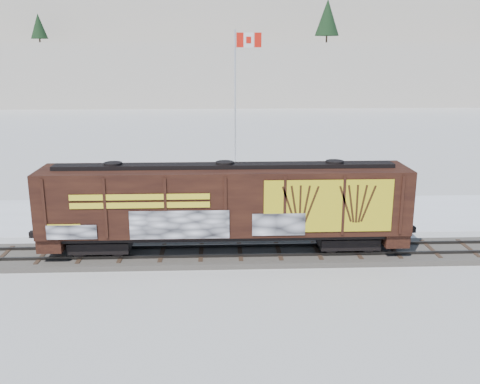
{
  "coord_description": "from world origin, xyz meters",
  "views": [
    {
      "loc": [
        -1.09,
        -25.83,
        10.22
      ],
      "look_at": [
        0.12,
        3.0,
        2.68
      ],
      "focal_mm": 40.0,
      "sensor_mm": 36.0,
      "label": 1
    }
  ],
  "objects_px": {
    "flagpole": "(237,136)",
    "car_dark": "(318,207)",
    "hopper_railcar": "(225,202)",
    "car_silver": "(142,201)",
    "car_white": "(323,206)"
  },
  "relations": [
    {
      "from": "hopper_railcar",
      "to": "car_silver",
      "type": "relative_size",
      "value": 3.8
    },
    {
      "from": "flagpole",
      "to": "car_silver",
      "type": "xyz_separation_m",
      "value": [
        -6.37,
        -4.73,
        -3.52
      ]
    },
    {
      "from": "flagpole",
      "to": "car_dark",
      "type": "xyz_separation_m",
      "value": [
        4.92,
        -6.23,
        -3.63
      ]
    },
    {
      "from": "hopper_railcar",
      "to": "car_dark",
      "type": "relative_size",
      "value": 3.76
    },
    {
      "from": "flagpole",
      "to": "car_silver",
      "type": "height_order",
      "value": "flagpole"
    },
    {
      "from": "car_white",
      "to": "car_dark",
      "type": "relative_size",
      "value": 0.94
    },
    {
      "from": "car_silver",
      "to": "car_white",
      "type": "distance_m",
      "value": 11.74
    },
    {
      "from": "hopper_railcar",
      "to": "car_silver",
      "type": "bearing_deg",
      "value": 123.9
    },
    {
      "from": "car_white",
      "to": "car_silver",
      "type": "bearing_deg",
      "value": 99.65
    },
    {
      "from": "flagpole",
      "to": "car_white",
      "type": "height_order",
      "value": "flagpole"
    },
    {
      "from": "car_white",
      "to": "car_dark",
      "type": "xyz_separation_m",
      "value": [
        -0.35,
        0.01,
        -0.05
      ]
    },
    {
      "from": "flagpole",
      "to": "hopper_railcar",
      "type": "bearing_deg",
      "value": -94.71
    },
    {
      "from": "car_dark",
      "to": "flagpole",
      "type": "bearing_deg",
      "value": 23.12
    },
    {
      "from": "flagpole",
      "to": "car_white",
      "type": "relative_size",
      "value": 2.58
    },
    {
      "from": "flagpole",
      "to": "car_dark",
      "type": "relative_size",
      "value": 2.43
    }
  ]
}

